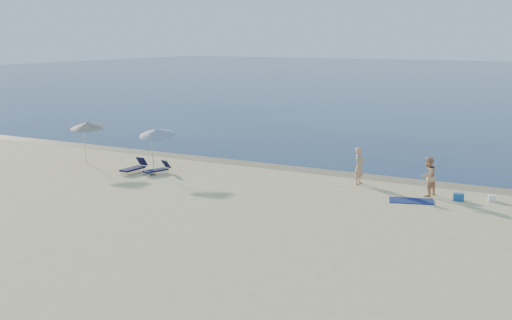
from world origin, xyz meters
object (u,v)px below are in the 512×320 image
at_px(umbrella_near, 157,132).
at_px(blue_cooler, 459,197).
at_px(person_left, 359,166).
at_px(person_right, 428,176).

bearing_deg(umbrella_near, blue_cooler, -10.50).
xyz_separation_m(person_left, blue_cooler, (4.91, -0.92, -0.74)).
xyz_separation_m(person_left, person_right, (3.49, -0.72, -0.01)).
xyz_separation_m(person_right, umbrella_near, (-13.91, -1.57, 1.21)).
distance_m(person_left, umbrella_near, 10.74).
xyz_separation_m(person_right, blue_cooler, (1.43, -0.20, -0.73)).
distance_m(person_left, person_right, 3.56).
height_order(person_right, umbrella_near, umbrella_near).
height_order(blue_cooler, umbrella_near, umbrella_near).
bearing_deg(blue_cooler, person_right, 161.27).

